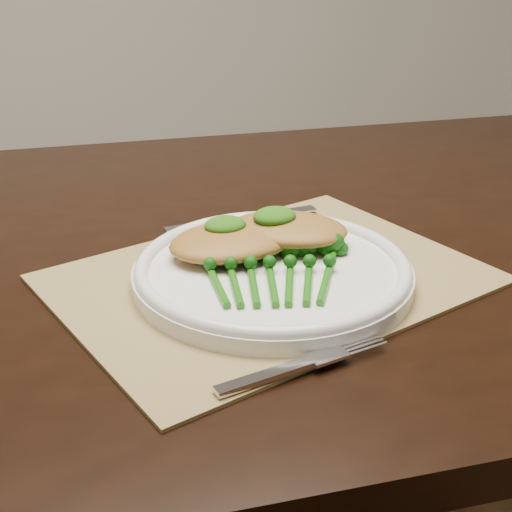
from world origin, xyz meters
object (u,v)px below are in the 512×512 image
object	(u,v)px
placemat	(269,279)
chicken_fillet_left	(234,240)
dinner_plate	(273,271)
broccolini_bundle	(271,277)
dining_table	(210,473)

from	to	relation	value
placemat	chicken_fillet_left	size ratio (longest dim) A/B	2.99
dinner_plate	broccolini_bundle	size ratio (longest dim) A/B	1.57
dinner_plate	broccolini_bundle	world-z (taller)	broccolini_bundle
dinner_plate	chicken_fillet_left	xyz separation A→B (m)	(-0.03, 0.05, 0.02)
broccolini_bundle	dining_table	bearing A→B (deg)	114.05
placemat	dinner_plate	bearing A→B (deg)	-109.17
dinner_plate	broccolini_bundle	xyz separation A→B (m)	(-0.01, -0.03, 0.01)
chicken_fillet_left	broccolini_bundle	bearing A→B (deg)	-85.40
placemat	dinner_plate	world-z (taller)	dinner_plate
dining_table	placemat	world-z (taller)	placemat
dinner_plate	chicken_fillet_left	world-z (taller)	chicken_fillet_left
placemat	broccolini_bundle	bearing A→B (deg)	-124.07
placemat	chicken_fillet_left	world-z (taller)	chicken_fillet_left
dining_table	dinner_plate	xyz separation A→B (m)	(0.03, -0.15, 0.39)
dining_table	chicken_fillet_left	world-z (taller)	chicken_fillet_left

